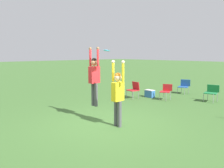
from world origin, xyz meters
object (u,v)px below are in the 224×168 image
Objects in this scene: frisbee at (107,51)px; cooler_box at (150,93)px; person_defending at (118,92)px; camping_chair_4 at (134,88)px; camping_chair_3 at (184,85)px; camping_chair_5 at (166,90)px; person_jumping at (94,75)px; camping_chair_2 at (212,92)px.

frisbee is 0.45× the size of cooler_box.
frisbee reaches higher than person_defending.
camping_chair_4 is (-2.25, 3.90, -1.93)m from frisbee.
camping_chair_5 is at bearing 73.91° from camping_chair_3.
camping_chair_3 is (-0.40, 7.01, -1.11)m from person_jumping.
camping_chair_2 reaches higher than camping_chair_5.
camping_chair_2 is at bearing 173.59° from person_defending.
camping_chair_4 is at bearing 19.85° from person_jumping.
person_defending is 9.68× the size of frisbee.
camping_chair_2 is at bearing -173.49° from camping_chair_5.
person_defending is 7.18m from camping_chair_3.
person_jumping is 1.24m from person_defending.
person_jumping reaches higher than camping_chair_5.
person_defending is 4.87m from camping_chair_5.
cooler_box is at bearing -24.71° from camping_chair_5.
person_jumping is at bearing 120.37° from camping_chair_4.
camping_chair_5 is (-0.11, 4.69, -1.09)m from person_jumping.
frisbee is at bearing -96.78° from person_jumping.
camping_chair_3 is (-2.05, 1.06, -0.02)m from camping_chair_2.
person_jumping reaches higher than camping_chair_3.
camping_chair_2 is (0.91, 6.02, -1.94)m from frisbee.
cooler_box is at bearing 11.43° from person_jumping.
person_jumping is at bearing 62.13° from camping_chair_2.
camping_chair_4 is 1.73× the size of cooler_box.
person_jumping is 4.26m from camping_chair_4.
person_defending reaches higher than camping_chair_3.
person_jumping reaches higher than camping_chair_2.
camping_chair_4 is 1.64m from camping_chair_5.
camping_chair_3 is 2.34m from camping_chair_5.
person_jumping reaches higher than camping_chair_4.
person_defending is 2.61× the size of camping_chair_3.
person_defending reaches higher than camping_chair_2.
person_defending is at bearing 76.10° from camping_chair_5.
frisbee reaches higher than camping_chair_3.
camping_chair_4 is at bearing -119.03° from cooler_box.
person_jumping is 4.23× the size of cooler_box.
frisbee is at bearing -68.85° from cooler_box.
camping_chair_2 is at bearing 129.52° from camping_chair_3.
frisbee is 5.50m from cooler_box.
cooler_box is (-2.72, -1.34, -0.30)m from camping_chair_2.
camping_chair_4 is 0.95m from cooler_box.
person_jumping is at bearing 70.03° from camping_chair_3.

